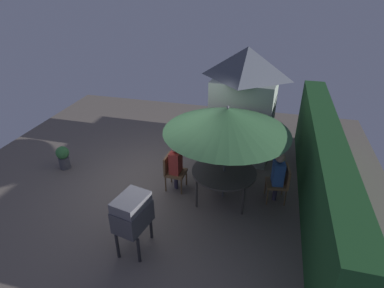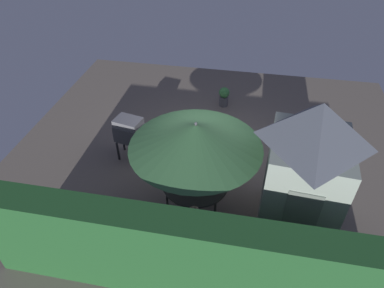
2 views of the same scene
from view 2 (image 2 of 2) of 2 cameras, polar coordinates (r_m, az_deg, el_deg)
ground_plane at (r=9.04m, az=2.89°, el=-3.23°), size 11.00×11.00×0.00m
hedge_backdrop at (r=6.05m, az=-1.95°, el=-18.49°), size 6.95×0.57×1.92m
garden_shed at (r=6.87m, az=18.56°, el=-4.25°), size 1.66×1.85×3.09m
patio_table at (r=7.54m, az=0.56°, el=-6.57°), size 1.48×1.48×0.73m
patio_umbrella at (r=6.67m, az=0.63°, el=1.40°), size 2.73×2.73×2.32m
bbq_grill at (r=8.88m, az=-10.53°, el=2.23°), size 0.79×0.63×1.20m
chair_near_shed at (r=8.56m, az=2.38°, el=-1.45°), size 0.48×0.48×0.90m
chair_far_side at (r=6.82m, az=0.30°, el=-15.31°), size 0.53×0.53×0.90m
potted_plant_by_shed at (r=11.19m, az=5.42°, el=8.07°), size 0.34×0.34×0.66m
potted_plant_by_grill at (r=8.27m, az=21.94°, el=-8.07°), size 0.38×0.38×0.68m
person_in_red at (r=8.32m, az=2.31°, el=-0.45°), size 0.35×0.25×1.26m
person_in_blue at (r=6.66m, az=0.33°, el=-13.39°), size 0.37×0.29×1.26m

